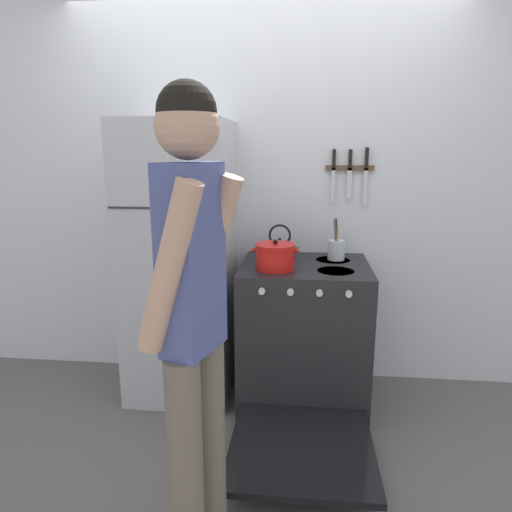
% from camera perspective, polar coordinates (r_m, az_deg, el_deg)
% --- Properties ---
extents(ground_plane, '(14.00, 14.00, 0.00)m').
position_cam_1_polar(ground_plane, '(3.45, 0.64, -14.08)').
color(ground_plane, '#5B5654').
extents(wall_back, '(10.00, 0.06, 2.55)m').
position_cam_1_polar(wall_back, '(3.11, 0.75, 7.54)').
color(wall_back, silver).
rests_on(wall_back, ground_plane).
extents(refrigerator, '(0.65, 0.63, 1.75)m').
position_cam_1_polar(refrigerator, '(2.95, -9.45, -0.82)').
color(refrigerator, '#B7BABF').
rests_on(refrigerator, ground_plane).
extents(stove_range, '(0.78, 1.39, 0.90)m').
position_cam_1_polar(stove_range, '(2.91, 5.94, -9.85)').
color(stove_range, '#232326').
rests_on(stove_range, ground_plane).
extents(dutch_oven_pot, '(0.28, 0.24, 0.18)m').
position_cam_1_polar(dutch_oven_pot, '(2.66, 2.42, -0.05)').
color(dutch_oven_pot, red).
rests_on(dutch_oven_pot, stove_range).
extents(tea_kettle, '(0.23, 0.18, 0.22)m').
position_cam_1_polar(tea_kettle, '(2.92, 3.01, 0.90)').
color(tea_kettle, black).
rests_on(tea_kettle, stove_range).
extents(utensil_jar, '(0.11, 0.11, 0.26)m').
position_cam_1_polar(utensil_jar, '(2.93, 10.00, 0.84)').
color(utensil_jar, silver).
rests_on(utensil_jar, stove_range).
extents(person, '(0.36, 0.42, 1.80)m').
position_cam_1_polar(person, '(1.64, -7.85, -6.81)').
color(person, '#6B6051').
rests_on(person, ground_plane).
extents(wall_knife_strip, '(0.31, 0.03, 0.37)m').
position_cam_1_polar(wall_knife_strip, '(3.05, 11.68, 10.78)').
color(wall_knife_strip, brown).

